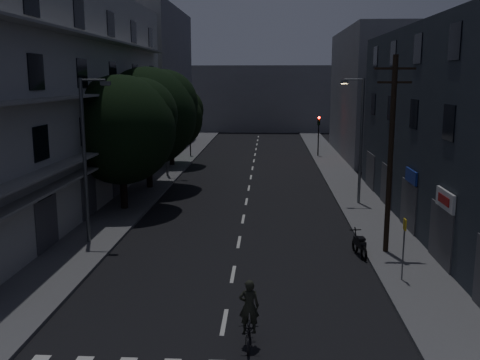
# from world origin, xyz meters

# --- Properties ---
(ground) EXTENTS (160.00, 160.00, 0.00)m
(ground) POSITION_xyz_m (0.00, 25.00, 0.00)
(ground) COLOR black
(ground) RESTS_ON ground
(sidewalk_left) EXTENTS (3.00, 90.00, 0.15)m
(sidewalk_left) POSITION_xyz_m (-7.50, 25.00, 0.07)
(sidewalk_left) COLOR #565659
(sidewalk_left) RESTS_ON ground
(sidewalk_right) EXTENTS (3.00, 90.00, 0.15)m
(sidewalk_right) POSITION_xyz_m (7.50, 25.00, 0.07)
(sidewalk_right) COLOR #565659
(sidewalk_right) RESTS_ON ground
(lane_markings) EXTENTS (0.15, 60.50, 0.01)m
(lane_markings) POSITION_xyz_m (0.00, 31.25, 0.01)
(lane_markings) COLOR beige
(lane_markings) RESTS_ON ground
(building_left) EXTENTS (7.00, 36.00, 14.00)m
(building_left) POSITION_xyz_m (-11.98, 18.00, 6.99)
(building_left) COLOR #AEAEA9
(building_left) RESTS_ON ground
(building_right) EXTENTS (6.19, 28.00, 11.00)m
(building_right) POSITION_xyz_m (11.99, 14.00, 5.50)
(building_right) COLOR #292F37
(building_right) RESTS_ON ground
(building_far_left) EXTENTS (6.00, 20.00, 16.00)m
(building_far_left) POSITION_xyz_m (-12.00, 48.00, 8.00)
(building_far_left) COLOR slate
(building_far_left) RESTS_ON ground
(building_far_right) EXTENTS (6.00, 20.00, 13.00)m
(building_far_right) POSITION_xyz_m (12.00, 42.00, 6.50)
(building_far_right) COLOR slate
(building_far_right) RESTS_ON ground
(building_far_end) EXTENTS (24.00, 8.00, 10.00)m
(building_far_end) POSITION_xyz_m (0.00, 70.00, 5.00)
(building_far_end) COLOR slate
(building_far_end) RESTS_ON ground
(tree_near) EXTENTS (6.66, 6.66, 8.22)m
(tree_near) POSITION_xyz_m (-7.45, 17.29, 5.29)
(tree_near) COLOR black
(tree_near) RESTS_ON sidewalk_left
(tree_mid) EXTENTS (7.17, 7.17, 8.82)m
(tree_mid) POSITION_xyz_m (-7.29, 23.83, 5.66)
(tree_mid) COLOR black
(tree_mid) RESTS_ON sidewalk_left
(tree_far) EXTENTS (5.88, 5.88, 7.28)m
(tree_far) POSITION_xyz_m (-7.52, 34.38, 4.71)
(tree_far) COLOR black
(tree_far) RESTS_ON sidewalk_left
(traffic_signal_far_right) EXTENTS (0.28, 0.37, 4.10)m
(traffic_signal_far_right) POSITION_xyz_m (6.63, 40.89, 3.10)
(traffic_signal_far_right) COLOR black
(traffic_signal_far_right) RESTS_ON sidewalk_right
(traffic_signal_far_left) EXTENTS (0.28, 0.37, 4.10)m
(traffic_signal_far_left) POSITION_xyz_m (-6.72, 40.29, 3.10)
(traffic_signal_far_left) COLOR black
(traffic_signal_far_left) RESTS_ON sidewalk_left
(street_lamp_left_near) EXTENTS (1.51, 0.25, 8.00)m
(street_lamp_left_near) POSITION_xyz_m (-7.32, 10.26, 4.60)
(street_lamp_left_near) COLOR #53575A
(street_lamp_left_near) RESTS_ON sidewalk_left
(street_lamp_right) EXTENTS (1.51, 0.25, 8.00)m
(street_lamp_right) POSITION_xyz_m (7.22, 19.43, 4.60)
(street_lamp_right) COLOR slate
(street_lamp_right) RESTS_ON sidewalk_right
(street_lamp_left_far) EXTENTS (1.51, 0.25, 8.00)m
(street_lamp_left_far) POSITION_xyz_m (-6.86, 28.75, 4.60)
(street_lamp_left_far) COLOR #56595E
(street_lamp_left_far) RESTS_ON sidewalk_left
(utility_pole) EXTENTS (1.80, 0.24, 9.00)m
(utility_pole) POSITION_xyz_m (6.98, 9.49, 4.87)
(utility_pole) COLOR black
(utility_pole) RESTS_ON sidewalk_right
(bus_stop_sign) EXTENTS (0.06, 0.35, 2.52)m
(bus_stop_sign) POSITION_xyz_m (6.85, 5.86, 1.89)
(bus_stop_sign) COLOR #595B60
(bus_stop_sign) RESTS_ON sidewalk_right
(motorcycle) EXTENTS (0.60, 1.92, 1.24)m
(motorcycle) POSITION_xyz_m (5.71, 9.19, 0.49)
(motorcycle) COLOR black
(motorcycle) RESTS_ON ground
(cyclist) EXTENTS (0.63, 1.70, 2.15)m
(cyclist) POSITION_xyz_m (0.90, 0.42, 0.72)
(cyclist) COLOR black
(cyclist) RESTS_ON ground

